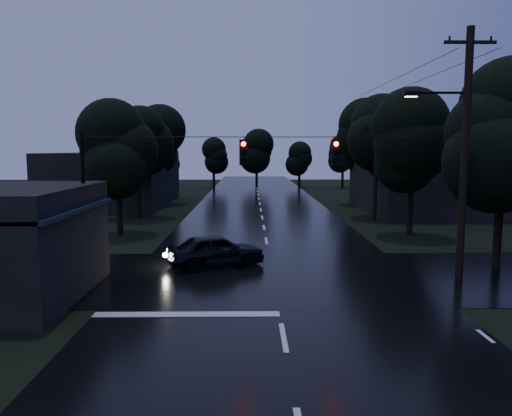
{
  "coord_description": "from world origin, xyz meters",
  "views": [
    {
      "loc": [
        -0.95,
        -8.6,
        5.32
      ],
      "look_at": [
        -0.69,
        12.88,
        2.79
      ],
      "focal_mm": 35.0,
      "sensor_mm": 36.0,
      "label": 1
    }
  ],
  "objects": [
    {
      "name": "main_road",
      "position": [
        0.0,
        30.0,
        0.0
      ],
      "size": [
        12.0,
        120.0,
        0.02
      ],
      "primitive_type": "cube",
      "color": "black",
      "rests_on": "ground"
    },
    {
      "name": "cross_street",
      "position": [
        0.0,
        12.0,
        0.0
      ],
      "size": [
        60.0,
        9.0,
        0.02
      ],
      "primitive_type": "cube",
      "color": "black",
      "rests_on": "ground"
    },
    {
      "name": "building_far_right",
      "position": [
        14.0,
        34.0,
        2.2
      ],
      "size": [
        10.0,
        14.0,
        4.4
      ],
      "primitive_type": "cube",
      "color": "black",
      "rests_on": "ground"
    },
    {
      "name": "building_far_left",
      "position": [
        -14.0,
        40.0,
        2.5
      ],
      "size": [
        10.0,
        16.0,
        5.0
      ],
      "primitive_type": "cube",
      "color": "black",
      "rests_on": "ground"
    },
    {
      "name": "utility_pole_main",
      "position": [
        7.41,
        11.0,
        5.26
      ],
      "size": [
        3.5,
        0.3,
        10.0
      ],
      "color": "black",
      "rests_on": "ground"
    },
    {
      "name": "utility_pole_far",
      "position": [
        8.3,
        28.0,
        3.88
      ],
      "size": [
        2.0,
        0.3,
        7.5
      ],
      "color": "black",
      "rests_on": "ground"
    },
    {
      "name": "anchor_pole_left",
      "position": [
        -7.5,
        11.0,
        3.0
      ],
      "size": [
        0.18,
        0.18,
        6.0
      ],
      "primitive_type": "cylinder",
      "color": "black",
      "rests_on": "ground"
    },
    {
      "name": "span_signals",
      "position": [
        0.56,
        10.99,
        5.24
      ],
      "size": [
        15.0,
        0.37,
        1.12
      ],
      "color": "black",
      "rests_on": "ground"
    },
    {
      "name": "tree_corner_near",
      "position": [
        10.0,
        13.0,
        5.99
      ],
      "size": [
        4.48,
        4.48,
        9.44
      ],
      "color": "black",
      "rests_on": "ground"
    },
    {
      "name": "tree_left_a",
      "position": [
        -9.0,
        22.0,
        5.24
      ],
      "size": [
        3.92,
        3.92,
        8.26
      ],
      "color": "black",
      "rests_on": "ground"
    },
    {
      "name": "tree_left_b",
      "position": [
        -9.6,
        30.0,
        5.62
      ],
      "size": [
        4.2,
        4.2,
        8.85
      ],
      "color": "black",
      "rests_on": "ground"
    },
    {
      "name": "tree_left_c",
      "position": [
        -10.2,
        40.0,
        5.99
      ],
      "size": [
        4.48,
        4.48,
        9.44
      ],
      "color": "black",
      "rests_on": "ground"
    },
    {
      "name": "tree_right_a",
      "position": [
        9.0,
        22.0,
        5.62
      ],
      "size": [
        4.2,
        4.2,
        8.85
      ],
      "color": "black",
      "rests_on": "ground"
    },
    {
      "name": "tree_right_b",
      "position": [
        9.6,
        30.0,
        5.99
      ],
      "size": [
        4.48,
        4.48,
        9.44
      ],
      "color": "black",
      "rests_on": "ground"
    },
    {
      "name": "tree_right_c",
      "position": [
        10.2,
        40.0,
        6.37
      ],
      "size": [
        4.76,
        4.76,
        10.03
      ],
      "color": "black",
      "rests_on": "ground"
    },
    {
      "name": "car",
      "position": [
        -2.5,
        13.77,
        0.75
      ],
      "size": [
        4.74,
        3.27,
        1.5
      ],
      "primitive_type": "imported",
      "rotation": [
        0.0,
        0.0,
        1.95
      ],
      "color": "black",
      "rests_on": "ground"
    }
  ]
}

